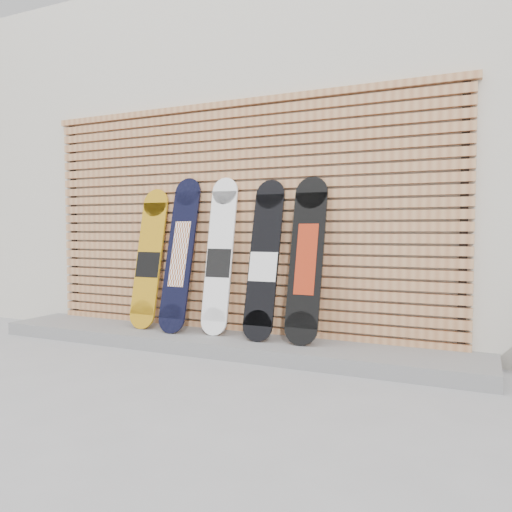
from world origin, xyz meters
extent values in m
plane|color=gray|center=(0.00, 0.00, 0.00)|extent=(80.00, 80.00, 0.00)
cube|color=beige|center=(0.50, 3.50, 1.80)|extent=(12.00, 5.00, 3.60)
cube|color=slate|center=(-0.15, 0.68, 0.06)|extent=(4.60, 0.70, 0.12)
cube|color=#B4774B|center=(-0.15, 0.97, 0.14)|extent=(4.20, 0.05, 0.08)
cube|color=#B4774B|center=(-0.15, 0.97, 0.23)|extent=(4.20, 0.05, 0.08)
cube|color=#B4774B|center=(-0.15, 0.97, 0.33)|extent=(4.20, 0.05, 0.07)
cube|color=#B4774B|center=(-0.15, 0.97, 0.43)|extent=(4.20, 0.05, 0.07)
cube|color=#B4774B|center=(-0.15, 0.97, 0.53)|extent=(4.20, 0.05, 0.07)
cube|color=#B4774B|center=(-0.15, 0.97, 0.62)|extent=(4.20, 0.05, 0.07)
cube|color=#B4774B|center=(-0.15, 0.97, 0.72)|extent=(4.20, 0.05, 0.07)
cube|color=#B4774B|center=(-0.15, 0.97, 0.82)|extent=(4.20, 0.05, 0.07)
cube|color=#B4774B|center=(-0.15, 0.97, 0.91)|extent=(4.20, 0.05, 0.07)
cube|color=#B4774B|center=(-0.15, 0.97, 1.01)|extent=(4.20, 0.05, 0.08)
cube|color=#B4774B|center=(-0.15, 0.97, 1.11)|extent=(4.20, 0.05, 0.08)
cube|color=#B4774B|center=(-0.15, 0.97, 1.20)|extent=(4.20, 0.05, 0.08)
cube|color=#B4774B|center=(-0.15, 0.97, 1.30)|extent=(4.20, 0.05, 0.08)
cube|color=#B4774B|center=(-0.15, 0.97, 1.40)|extent=(4.20, 0.05, 0.08)
cube|color=#B4774B|center=(-0.15, 0.97, 1.50)|extent=(4.20, 0.05, 0.08)
cube|color=#B4774B|center=(-0.15, 0.97, 1.59)|extent=(4.20, 0.05, 0.08)
cube|color=#B4774B|center=(-0.15, 0.97, 1.69)|extent=(4.20, 0.05, 0.08)
cube|color=#B4774B|center=(-0.15, 0.97, 1.79)|extent=(4.20, 0.05, 0.08)
cube|color=#B4774B|center=(-0.15, 0.97, 1.88)|extent=(4.20, 0.05, 0.08)
cube|color=#B4774B|center=(-0.15, 0.97, 1.98)|extent=(4.20, 0.05, 0.08)
cube|color=#B4774B|center=(-0.15, 0.97, 2.08)|extent=(4.20, 0.05, 0.08)
cube|color=#B4774B|center=(-0.15, 0.97, 2.17)|extent=(4.20, 0.05, 0.08)
cube|color=black|center=(-2.17, 0.99, 1.12)|extent=(0.06, 0.04, 2.23)
cube|color=black|center=(1.87, 0.99, 1.12)|extent=(0.06, 0.04, 2.23)
cube|color=#B4774B|center=(-0.15, 0.97, 2.26)|extent=(4.26, 0.07, 0.06)
cube|color=#B98313|center=(-1.00, 0.78, 0.81)|extent=(0.28, 0.26, 1.10)
cylinder|color=#B98313|center=(-1.00, 0.66, 0.26)|extent=(0.28, 0.08, 0.28)
cylinder|color=#B98313|center=(-1.00, 0.90, 1.35)|extent=(0.28, 0.08, 0.28)
cube|color=black|center=(-1.00, 0.77, 0.74)|extent=(0.27, 0.08, 0.25)
cube|color=black|center=(-0.62, 0.75, 0.85)|extent=(0.28, 0.32, 1.20)
cylinder|color=black|center=(-0.62, 0.60, 0.25)|extent=(0.28, 0.09, 0.28)
cylinder|color=black|center=(-0.62, 0.90, 1.45)|extent=(0.28, 0.09, 0.28)
cube|color=white|center=(-0.62, 0.75, 0.85)|extent=(0.17, 0.18, 0.62)
cube|color=white|center=(-0.21, 0.80, 0.85)|extent=(0.26, 0.25, 1.20)
cylinder|color=white|center=(-0.21, 0.68, 0.25)|extent=(0.26, 0.07, 0.26)
cylinder|color=white|center=(-0.21, 0.91, 1.44)|extent=(0.26, 0.07, 0.26)
cube|color=black|center=(-0.21, 0.78, 0.77)|extent=(0.25, 0.08, 0.27)
cube|color=black|center=(0.26, 0.76, 0.83)|extent=(0.27, 0.30, 1.15)
cylinder|color=black|center=(0.26, 0.62, 0.25)|extent=(0.27, 0.09, 0.27)
cylinder|color=black|center=(0.26, 0.90, 1.40)|extent=(0.27, 0.09, 0.27)
cube|color=white|center=(0.26, 0.74, 0.76)|extent=(0.26, 0.09, 0.26)
cube|color=black|center=(0.65, 0.77, 0.83)|extent=(0.29, 0.29, 1.15)
cylinder|color=black|center=(0.65, 0.64, 0.26)|extent=(0.29, 0.09, 0.29)
cylinder|color=black|center=(0.65, 0.90, 1.40)|extent=(0.29, 0.09, 0.29)
cube|color=maroon|center=(0.65, 0.77, 0.83)|extent=(0.18, 0.16, 0.60)
camera|label=1|loc=(2.01, -3.26, 1.08)|focal=35.00mm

